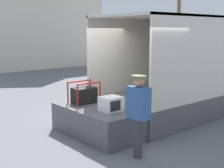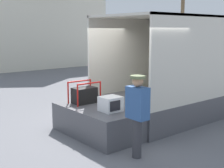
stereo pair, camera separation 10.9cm
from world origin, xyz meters
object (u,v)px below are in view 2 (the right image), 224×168
(worker_person, at_px, (137,108))
(box_truck, at_px, (209,78))
(microwave, at_px, (111,104))
(portable_generator, at_px, (85,95))
(utility_pole, at_px, (183,0))

(worker_person, bearing_deg, box_truck, 18.52)
(microwave, height_order, worker_person, worker_person)
(portable_generator, height_order, utility_pole, utility_pole)
(worker_person, relative_size, utility_pole, 0.18)
(worker_person, xyz_separation_m, utility_pole, (15.45, 11.28, 3.71))
(portable_generator, relative_size, utility_pole, 0.08)
(microwave, height_order, utility_pole, utility_pole)
(box_truck, height_order, microwave, box_truck)
(worker_person, height_order, utility_pole, utility_pole)
(worker_person, bearing_deg, utility_pole, 36.11)
(microwave, height_order, portable_generator, portable_generator)
(utility_pole, bearing_deg, microwave, -146.23)
(box_truck, height_order, worker_person, box_truck)
(microwave, distance_m, portable_generator, 1.02)
(box_truck, relative_size, microwave, 14.60)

